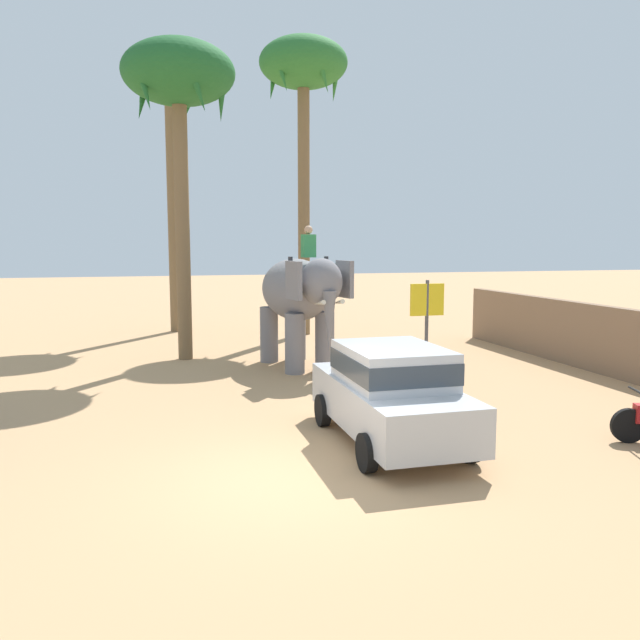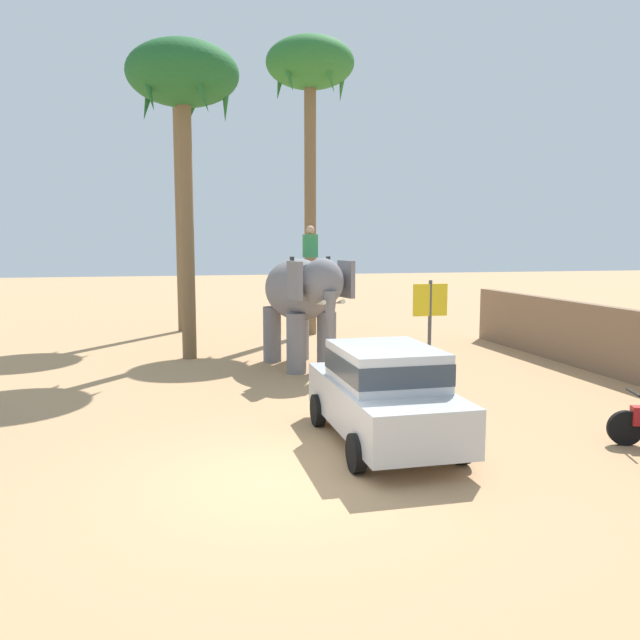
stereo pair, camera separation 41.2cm
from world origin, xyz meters
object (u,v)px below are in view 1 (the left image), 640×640
car_sedan_foreground (391,390)px  palm_tree_near_hut (303,76)px  palm_tree_behind_elephant (179,84)px  palm_tree_left_of_road (170,80)px  elephant_with_mahout (299,296)px  signboard_yellow (427,305)px

car_sedan_foreground → palm_tree_near_hut: bearing=82.5°
car_sedan_foreground → palm_tree_behind_elephant: palm_tree_behind_elephant is taller
palm_tree_behind_elephant → palm_tree_left_of_road: palm_tree_left_of_road is taller
elephant_with_mahout → palm_tree_left_of_road: palm_tree_left_of_road is taller
palm_tree_left_of_road → car_sedan_foreground: bearing=-79.3°
palm_tree_left_of_road → signboard_yellow: bearing=-53.8°
elephant_with_mahout → signboard_yellow: 3.61m
signboard_yellow → elephant_with_mahout: bearing=171.7°
palm_tree_near_hut → palm_tree_left_of_road: palm_tree_left_of_road is taller
elephant_with_mahout → palm_tree_left_of_road: 11.63m
signboard_yellow → palm_tree_behind_elephant: bearing=157.5°
palm_tree_near_hut → car_sedan_foreground: bearing=-97.5°
elephant_with_mahout → signboard_yellow: elephant_with_mahout is taller
palm_tree_behind_elephant → signboard_yellow: bearing=-22.5°
elephant_with_mahout → palm_tree_behind_elephant: size_ratio=0.44×
car_sedan_foreground → palm_tree_near_hut: palm_tree_near_hut is taller
palm_tree_left_of_road → signboard_yellow: palm_tree_left_of_road is taller
palm_tree_behind_elephant → elephant_with_mahout: bearing=-36.3°
palm_tree_near_hut → signboard_yellow: 10.48m
car_sedan_foreground → signboard_yellow: 7.41m
elephant_with_mahout → palm_tree_near_hut: size_ratio=0.37×
elephant_with_mahout → palm_tree_behind_elephant: palm_tree_behind_elephant is taller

